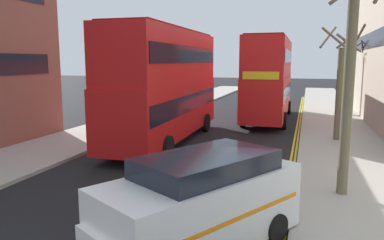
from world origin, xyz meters
name	(u,v)px	position (x,y,z in m)	size (l,w,h in m)	color
sidewalk_right	(343,146)	(6.50, 16.00, 0.07)	(4.00, 80.00, 0.14)	#ADA89E
sidewalk_left	(102,131)	(-6.50, 16.00, 0.07)	(4.00, 80.00, 0.14)	#ADA89E
kerb_line_outer	(296,154)	(4.40, 14.00, 0.00)	(0.10, 56.00, 0.01)	yellow
kerb_line_inner	(292,154)	(4.24, 14.00, 0.00)	(0.10, 56.00, 0.01)	yellow
double_decker_bus_away	(166,82)	(-2.01, 14.67, 3.03)	(2.95, 10.85, 5.64)	red
double_decker_bus_oncoming	(269,77)	(2.21, 23.52, 3.03)	(2.87, 10.83, 5.64)	red
taxi_minivan	(198,204)	(2.65, 4.48, 1.07)	(4.03, 5.09, 2.12)	white
street_tree_near	(352,81)	(7.84, 26.98, 2.67)	(1.57, 1.62, 5.49)	#6B6047
street_tree_mid	(349,81)	(5.89, 8.83, 3.50)	(1.82, 1.79, 6.75)	#6B6047
street_tree_far	(340,85)	(6.29, 17.19, 2.89)	(2.06, 2.12, 5.70)	#6B6047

